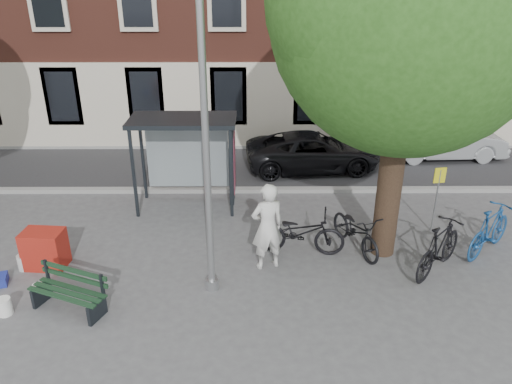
{
  "coord_description": "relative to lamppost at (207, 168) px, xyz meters",
  "views": [
    {
      "loc": [
        0.9,
        -8.88,
        6.34
      ],
      "look_at": [
        0.95,
        1.92,
        1.4
      ],
      "focal_mm": 35.0,
      "sensor_mm": 36.0,
      "label": 1
    }
  ],
  "objects": [
    {
      "name": "bike_b",
      "position": [
        6.5,
        1.46,
        -2.18
      ],
      "size": [
        1.87,
        1.76,
        1.21
      ],
      "primitive_type": "imported",
      "rotation": [
        0.0,
        0.0,
        2.3
      ],
      "color": "navy",
      "rests_on": "ground"
    },
    {
      "name": "curb_far",
      "position": [
        0.0,
        9.0,
        -2.72
      ],
      "size": [
        40.0,
        0.25,
        0.12
      ],
      "primitive_type": "cube",
      "color": "gray",
      "rests_on": "ground"
    },
    {
      "name": "curb_near",
      "position": [
        0.0,
        5.0,
        -2.72
      ],
      "size": [
        40.0,
        0.25,
        0.12
      ],
      "primitive_type": "cube",
      "color": "gray",
      "rests_on": "ground"
    },
    {
      "name": "bench",
      "position": [
        -2.78,
        -0.68,
        -2.4
      ],
      "size": [
        1.69,
        1.09,
        0.83
      ],
      "rotation": [
        0.0,
        0.0,
        -0.4
      ],
      "color": "#1E2328",
      "rests_on": "ground"
    },
    {
      "name": "bike_a",
      "position": [
        2.0,
        1.47,
        -2.23
      ],
      "size": [
        2.19,
        1.03,
        1.11
      ],
      "primitive_type": "imported",
      "rotation": [
        0.0,
        0.0,
        1.42
      ],
      "color": "black",
      "rests_on": "ground"
    },
    {
      "name": "bus_shelter",
      "position": [
        -0.61,
        4.11,
        -0.87
      ],
      "size": [
        2.85,
        1.45,
        2.62
      ],
      "color": "#1E2328",
      "rests_on": "ground"
    },
    {
      "name": "bike_c",
      "position": [
        3.35,
        1.6,
        -2.26
      ],
      "size": [
        1.36,
        2.1,
        1.04
      ],
      "primitive_type": "imported",
      "rotation": [
        0.0,
        0.0,
        0.37
      ],
      "color": "black",
      "rests_on": "ground"
    },
    {
      "name": "tree_right",
      "position": [
        4.01,
        1.38,
        2.83
      ],
      "size": [
        5.76,
        5.6,
        8.2
      ],
      "color": "black",
      "rests_on": "ground"
    },
    {
      "name": "notice_sign",
      "position": [
        5.52,
        2.51,
        -1.53
      ],
      "size": [
        0.31,
        0.08,
        1.77
      ],
      "rotation": [
        0.0,
        0.0,
        0.16
      ],
      "color": "#9EA0A3",
      "rests_on": "ground"
    },
    {
      "name": "bucket_c",
      "position": [
        -4.04,
        -0.84,
        -2.6
      ],
      "size": [
        0.37,
        0.37,
        0.36
      ],
      "primitive_type": "cylinder",
      "rotation": [
        0.0,
        0.0,
        0.4
      ],
      "color": "white",
      "rests_on": "ground"
    },
    {
      "name": "car_dark",
      "position": [
        2.89,
        6.9,
        -2.16
      ],
      "size": [
        4.66,
        2.49,
        1.24
      ],
      "primitive_type": "imported",
      "rotation": [
        0.0,
        0.0,
        1.67
      ],
      "color": "black",
      "rests_on": "ground"
    },
    {
      "name": "painter",
      "position": [
        1.2,
        0.87,
        -1.75
      ],
      "size": [
        0.88,
        0.72,
        2.07
      ],
      "primitive_type": "imported",
      "rotation": [
        0.0,
        0.0,
        3.49
      ],
      "color": "silver",
      "rests_on": "ground"
    },
    {
      "name": "bucket_a",
      "position": [
        -3.52,
        -0.35,
        -2.6
      ],
      "size": [
        0.37,
        0.37,
        0.36
      ],
      "primitive_type": "cylinder",
      "rotation": [
        0.0,
        0.0,
        -0.43
      ],
      "color": "white",
      "rests_on": "ground"
    },
    {
      "name": "bucket_b",
      "position": [
        -4.33,
        0.78,
        -2.6
      ],
      "size": [
        0.36,
        0.36,
        0.36
      ],
      "primitive_type": "cylinder",
      "rotation": [
        0.0,
        0.0,
        0.37
      ],
      "color": "silver",
      "rests_on": "ground"
    },
    {
      "name": "red_stand",
      "position": [
        -3.86,
        0.9,
        -2.33
      ],
      "size": [
        0.95,
        0.68,
        0.9
      ],
      "primitive_type": "cube",
      "rotation": [
        0.0,
        0.0,
        -0.09
      ],
      "color": "#A02015",
      "rests_on": "ground"
    },
    {
      "name": "lamppost",
      "position": [
        0.0,
        0.0,
        0.0
      ],
      "size": [
        0.28,
        0.35,
        6.11
      ],
      "color": "#9EA0A3",
      "rests_on": "ground"
    },
    {
      "name": "road",
      "position": [
        0.0,
        7.0,
        -2.78
      ],
      "size": [
        40.0,
        4.0,
        0.01
      ],
      "primitive_type": "cube",
      "color": "#28282B",
      "rests_on": "ground"
    },
    {
      "name": "ground",
      "position": [
        0.0,
        0.0,
        -2.78
      ],
      "size": [
        90.0,
        90.0,
        0.0
      ],
      "primitive_type": "plane",
      "color": "#4C4C4F",
      "rests_on": "ground"
    },
    {
      "name": "car_silver",
      "position": [
        7.66,
        7.91,
        -2.09
      ],
      "size": [
        4.27,
        1.69,
        1.38
      ],
      "primitive_type": "imported",
      "rotation": [
        0.0,
        0.0,
        1.63
      ],
      "color": "#9DA1A4",
      "rests_on": "ground"
    },
    {
      "name": "bike_d",
      "position": [
        5.02,
        0.65,
        -2.17
      ],
      "size": [
        1.82,
        1.86,
        1.22
      ],
      "primitive_type": "imported",
      "rotation": [
        0.0,
        0.0,
        2.38
      ],
      "color": "black",
      "rests_on": "ground"
    }
  ]
}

